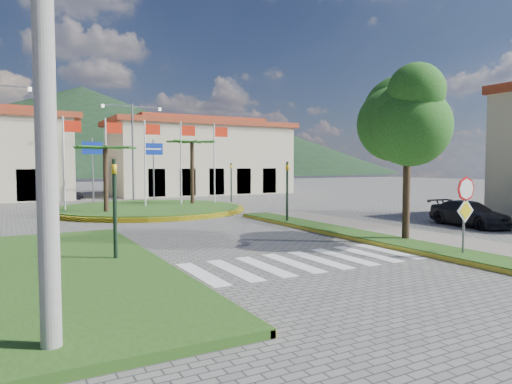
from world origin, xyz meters
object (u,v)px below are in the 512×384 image
stop_sign (465,203)px  utility_pole (44,67)px  car_side_right (469,214)px  roundabout_island (148,208)px  deciduous_tree (408,109)px  car_dark_a (64,194)px  car_dark_b (174,189)px

stop_sign → utility_pole: 12.84m
car_side_right → roundabout_island: bearing=135.2°
utility_pole → car_side_right: bearing=19.7°
stop_sign → deciduous_tree: size_ratio=0.39×
car_dark_a → car_side_right: (15.83, -27.86, 0.06)m
roundabout_island → car_dark_b: roundabout_island is taller
roundabout_island → utility_pole: size_ratio=1.41×
roundabout_island → car_side_right: 19.21m
roundabout_island → stop_sign: size_ratio=4.79×
car_dark_a → deciduous_tree: bearing=-171.8°
car_dark_b → utility_pole: bearing=142.2°
deciduous_tree → car_dark_a: bearing=107.4°
stop_sign → utility_pole: size_ratio=0.29×
roundabout_island → car_dark_a: size_ratio=3.88×
deciduous_tree → car_side_right: bearing=17.1°
car_dark_a → stop_sign: bearing=-174.3°
roundabout_island → car_dark_b: bearing=65.5°
deciduous_tree → car_dark_b: 32.27m
stop_sign → car_dark_a: size_ratio=0.81×
roundabout_island → utility_pole: (-7.50, -22.00, 4.33)m
roundabout_island → deciduous_tree: size_ratio=1.87×
utility_pole → car_dark_a: 35.27m
deciduous_tree → car_dark_a: deciduous_tree is taller
roundabout_island → stop_sign: 20.69m
car_side_right → car_dark_a: bearing=126.2°
stop_sign → roundabout_island: bearing=103.7°
utility_pole → car_dark_a: size_ratio=2.75×
utility_pole → car_side_right: (19.50, 7.00, -3.88)m
car_dark_b → roundabout_island: bearing=138.9°
roundabout_island → car_dark_a: 13.43m
roundabout_island → stop_sign: roundabout_island is taller
stop_sign → car_dark_b: bearing=86.9°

